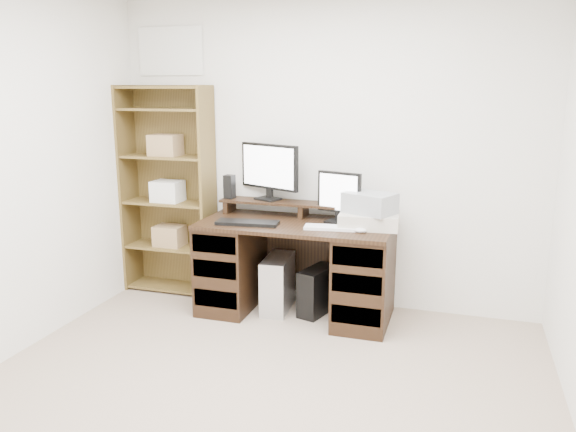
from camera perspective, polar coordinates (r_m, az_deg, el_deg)
The scene contains 14 objects.
room at distance 2.72m, azimuth -6.43°, elevation 1.62°, with size 3.54×4.04×2.54m.
desk at distance 4.48m, azimuth 0.81°, elevation -5.17°, with size 1.50×0.70×0.75m.
riser_shelf at distance 4.55m, azimuth 1.58°, elevation 1.05°, with size 1.40×0.22×0.12m.
monitor_wide at distance 4.63m, azimuth -1.91°, elevation 4.82°, with size 0.55×0.26×0.46m.
monitor_small at distance 4.36m, azimuth 5.20°, elevation 2.12°, with size 0.36×0.18×0.40m.
speaker at distance 4.73m, azimuth -5.96°, elevation 2.97°, with size 0.08×0.08×0.20m, color black.
keyboard_black at distance 4.33m, azimuth -4.15°, elevation -0.69°, with size 0.48×0.16×0.03m, color black.
keyboard_white at distance 4.19m, azimuth 4.78°, elevation -1.20°, with size 0.45×0.14×0.02m, color white.
mouse at distance 4.11m, azimuth 7.37°, elevation -1.46°, with size 0.09×0.06×0.04m, color silver.
printer at distance 4.27m, azimuth 8.26°, elevation -0.41°, with size 0.44×0.33×0.11m, color beige.
basket at distance 4.24m, azimuth 8.31°, elevation 1.31°, with size 0.36×0.25×0.15m, color #95999F.
tower_silver at distance 4.60m, azimuth -1.05°, elevation -6.86°, with size 0.20×0.44×0.44m, color silver.
tower_black at distance 4.54m, azimuth 2.98°, elevation -7.60°, with size 0.26×0.41×0.38m.
bookshelf at distance 5.01m, azimuth -11.99°, elevation 2.73°, with size 0.80×0.30×1.80m.
Camera 1 is at (1.08, -2.44, 1.78)m, focal length 35.00 mm.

